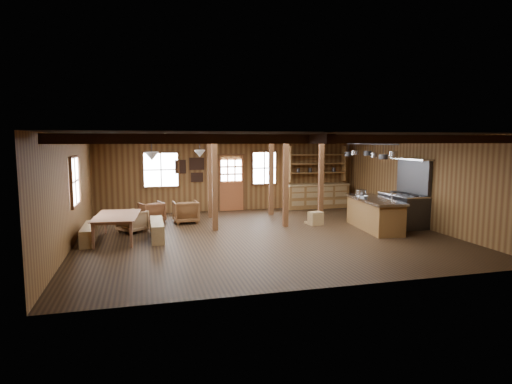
# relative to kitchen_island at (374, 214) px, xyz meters

# --- Properties ---
(room) EXTENTS (10.04, 9.04, 2.84)m
(room) POSITION_rel_kitchen_island_xyz_m (-3.44, 0.09, 0.92)
(room) COLOR black
(room) RESTS_ON ground
(ceiling_joists) EXTENTS (9.80, 8.82, 0.18)m
(ceiling_joists) POSITION_rel_kitchen_island_xyz_m (-3.44, 0.27, 2.20)
(ceiling_joists) COLOR black
(ceiling_joists) RESTS_ON ceiling
(timber_posts) EXTENTS (3.95, 2.35, 2.80)m
(timber_posts) POSITION_rel_kitchen_island_xyz_m (-2.92, 2.17, 0.92)
(timber_posts) COLOR #422B13
(timber_posts) RESTS_ON floor
(back_door) EXTENTS (1.02, 0.08, 2.15)m
(back_door) POSITION_rel_kitchen_island_xyz_m (-3.44, 4.54, 0.40)
(back_door) COLOR brown
(back_door) RESTS_ON floor
(window_back_left) EXTENTS (1.32, 0.06, 1.32)m
(window_back_left) POSITION_rel_kitchen_island_xyz_m (-6.04, 4.55, 1.12)
(window_back_left) COLOR white
(window_back_left) RESTS_ON wall_back
(window_back_right) EXTENTS (1.02, 0.06, 1.32)m
(window_back_right) POSITION_rel_kitchen_island_xyz_m (-2.14, 4.55, 1.12)
(window_back_right) COLOR white
(window_back_right) RESTS_ON wall_back
(window_left) EXTENTS (0.14, 1.24, 1.32)m
(window_left) POSITION_rel_kitchen_island_xyz_m (-8.40, 0.59, 1.12)
(window_left) COLOR white
(window_left) RESTS_ON wall_back
(notice_boards) EXTENTS (1.08, 0.03, 0.90)m
(notice_boards) POSITION_rel_kitchen_island_xyz_m (-4.94, 4.55, 1.16)
(notice_boards) COLOR white
(notice_boards) RESTS_ON wall_back
(back_counter) EXTENTS (2.55, 0.60, 2.45)m
(back_counter) POSITION_rel_kitchen_island_xyz_m (-0.04, 4.29, 0.12)
(back_counter) COLOR brown
(back_counter) RESTS_ON floor
(pendant_lamps) EXTENTS (1.86, 2.36, 0.66)m
(pendant_lamps) POSITION_rel_kitchen_island_xyz_m (-5.69, 1.09, 1.77)
(pendant_lamps) COLOR #313134
(pendant_lamps) RESTS_ON ceiling
(pot_rack) EXTENTS (0.41, 3.00, 0.45)m
(pot_rack) POSITION_rel_kitchen_island_xyz_m (-0.00, 0.40, 1.79)
(pot_rack) COLOR #313134
(pot_rack) RESTS_ON ceiling
(kitchen_island) EXTENTS (1.14, 2.58, 1.20)m
(kitchen_island) POSITION_rel_kitchen_island_xyz_m (0.00, 0.00, 0.00)
(kitchen_island) COLOR brown
(kitchen_island) RESTS_ON floor
(step_stool) EXTENTS (0.52, 0.41, 0.42)m
(step_stool) POSITION_rel_kitchen_island_xyz_m (-1.44, 1.08, -0.27)
(step_stool) COLOR olive
(step_stool) RESTS_ON floor
(commercial_range) EXTENTS (0.88, 1.71, 2.11)m
(commercial_range) POSITION_rel_kitchen_island_xyz_m (1.21, 0.26, 0.19)
(commercial_range) COLOR #313134
(commercial_range) RESTS_ON floor
(dining_table) EXTENTS (1.24, 2.04, 0.69)m
(dining_table) POSITION_rel_kitchen_island_xyz_m (-7.34, 0.44, -0.13)
(dining_table) COLOR brown
(dining_table) RESTS_ON floor
(bench_wall) EXTENTS (0.30, 1.60, 0.44)m
(bench_wall) POSITION_rel_kitchen_island_xyz_m (-8.09, 0.44, -0.26)
(bench_wall) COLOR olive
(bench_wall) RESTS_ON floor
(bench_aisle) EXTENTS (0.33, 1.75, 0.48)m
(bench_aisle) POSITION_rel_kitchen_island_xyz_m (-6.35, 0.44, -0.24)
(bench_aisle) COLOR olive
(bench_aisle) RESTS_ON floor
(armchair_a) EXTENTS (0.92, 0.93, 0.67)m
(armchair_a) POSITION_rel_kitchen_island_xyz_m (-6.43, 2.87, -0.14)
(armchair_a) COLOR brown
(armchair_a) RESTS_ON floor
(armchair_b) EXTENTS (0.82, 0.85, 0.72)m
(armchair_b) POSITION_rel_kitchen_island_xyz_m (-5.37, 2.47, -0.12)
(armchair_b) COLOR brown
(armchair_b) RESTS_ON floor
(armchair_c) EXTENTS (0.99, 0.98, 0.65)m
(armchair_c) POSITION_rel_kitchen_island_xyz_m (-7.01, 1.46, -0.15)
(armchair_c) COLOR brown
(armchair_c) RESTS_ON floor
(counter_pot) EXTENTS (0.32, 0.32, 0.19)m
(counter_pot) POSITION_rel_kitchen_island_xyz_m (-0.10, 0.67, 0.56)
(counter_pot) COLOR #ADAFB3
(counter_pot) RESTS_ON kitchen_island
(bowl) EXTENTS (0.30, 0.30, 0.06)m
(bowl) POSITION_rel_kitchen_island_xyz_m (-0.23, 0.23, 0.49)
(bowl) COLOR silver
(bowl) RESTS_ON kitchen_island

